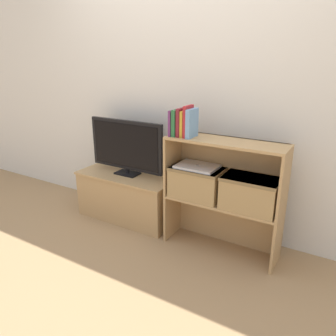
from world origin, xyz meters
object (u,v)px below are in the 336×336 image
(tv_stand, at_px, (128,196))
(storage_basket_right, at_px, (250,192))
(tv, at_px, (126,146))
(book_plum, at_px, (174,122))
(book_maroon, at_px, (181,122))
(book_skyblue, at_px, (192,123))
(storage_basket_left, at_px, (197,181))
(book_mustard, at_px, (185,124))
(laptop, at_px, (197,166))
(book_crimson, at_px, (188,121))
(book_forest, at_px, (177,122))

(tv_stand, relative_size, storage_basket_right, 2.30)
(tv, xyz_separation_m, book_plum, (0.56, -0.11, 0.29))
(tv_stand, xyz_separation_m, book_maroon, (0.63, -0.11, 0.80))
(book_maroon, bearing_deg, storage_basket_right, 2.64)
(tv, bearing_deg, book_skyblue, -8.48)
(tv_stand, xyz_separation_m, storage_basket_left, (0.76, -0.08, 0.33))
(book_skyblue, height_order, storage_basket_right, book_skyblue)
(book_mustard, relative_size, laptop, 0.62)
(book_crimson, xyz_separation_m, storage_basket_left, (0.07, 0.03, -0.48))
(book_plum, height_order, book_mustard, same)
(book_maroon, height_order, laptop, book_maroon)
(storage_basket_right, bearing_deg, tv, 176.14)
(book_plum, bearing_deg, tv_stand, 169.06)
(book_plum, relative_size, book_maroon, 0.92)
(book_plum, distance_m, book_skyblue, 0.16)
(tv_stand, bearing_deg, storage_basket_left, -6.18)
(tv, bearing_deg, book_crimson, -8.87)
(book_maroon, relative_size, book_crimson, 0.90)
(book_crimson, distance_m, book_skyblue, 0.03)
(tv_stand, xyz_separation_m, book_forest, (0.59, -0.11, 0.79))
(book_plum, height_order, book_maroon, book_maroon)
(book_skyblue, xyz_separation_m, storage_basket_left, (0.04, 0.03, -0.47))
(laptop, bearing_deg, tv, 173.94)
(tv_stand, relative_size, book_maroon, 4.43)
(book_crimson, height_order, book_skyblue, book_crimson)
(book_maroon, bearing_deg, book_skyblue, 0.00)
(book_skyblue, relative_size, laptop, 0.68)
(storage_basket_left, bearing_deg, laptop, 180.00)
(book_mustard, relative_size, book_skyblue, 0.92)
(tv_stand, height_order, book_mustard, book_mustard)
(tv_stand, height_order, laptop, laptop)
(book_maroon, distance_m, book_skyblue, 0.09)
(tv_stand, height_order, book_maroon, book_maroon)
(book_skyblue, bearing_deg, book_mustard, 180.00)
(book_maroon, bearing_deg, book_forest, 180.00)
(book_maroon, relative_size, laptop, 0.68)
(book_crimson, height_order, laptop, book_crimson)
(book_plum, distance_m, book_mustard, 0.09)
(laptop, bearing_deg, book_crimson, -160.64)
(tv_stand, height_order, storage_basket_left, storage_basket_left)
(storage_basket_left, bearing_deg, book_forest, -171.13)
(book_maroon, distance_m, laptop, 0.37)
(book_crimson, bearing_deg, storage_basket_left, 19.36)
(book_plum, distance_m, laptop, 0.39)
(book_maroon, xyz_separation_m, storage_basket_right, (0.57, 0.03, -0.47))
(tv, relative_size, book_skyblue, 3.57)
(tv, xyz_separation_m, laptop, (0.76, -0.08, -0.04))
(book_maroon, xyz_separation_m, book_mustard, (0.03, 0.00, -0.01))
(book_maroon, height_order, storage_basket_left, book_maroon)
(storage_basket_right, bearing_deg, book_maroon, -177.36)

